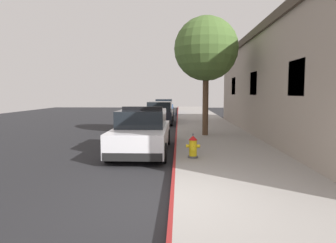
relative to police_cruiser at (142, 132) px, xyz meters
The scene contains 9 objects.
ground_plane 5.57m from the police_cruiser, 122.02° to the left, with size 29.46×60.00×0.20m, color #232326.
sidewalk_pavement 5.63m from the police_cruiser, 56.59° to the left, with size 3.64×60.00×0.16m, color gray.
curb_painted_edge 4.87m from the police_cruiser, 75.34° to the left, with size 0.08×60.00×0.16m, color maroon.
storefront_building 8.49m from the police_cruiser, 26.10° to the left, with size 5.33×19.10×5.16m.
police_cruiser is the anchor object (origin of this frame).
parked_car_silver_ahead 10.66m from the police_cruiser, 90.19° to the left, with size 1.94×4.84×1.56m.
parked_car_dark_far 20.39m from the police_cruiser, 90.56° to the left, with size 1.94×4.84×1.56m.
fire_hydrant 2.49m from the police_cruiser, 43.76° to the right, with size 0.44×0.40×0.76m.
street_tree 5.58m from the police_cruiser, 53.07° to the left, with size 3.01×3.01×5.60m.
Camera 1 is at (0.09, -5.68, 2.18)m, focal length 32.26 mm.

